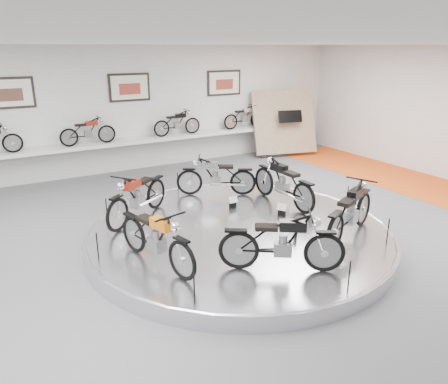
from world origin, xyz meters
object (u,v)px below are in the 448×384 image
shelf (136,141)px  bike_f (351,211)px  display_platform (239,235)px  bike_b (216,176)px  bike_a (283,182)px  bike_d (156,237)px  bike_e (282,242)px  bike_c (137,196)px

shelf → bike_f: bearing=-78.1°
display_platform → bike_b: 2.34m
bike_a → bike_b: (-1.06, 1.40, -0.05)m
bike_b → bike_d: bike_d is taller
bike_a → bike_d: size_ratio=1.06×
display_platform → bike_d: bike_d is taller
bike_d → bike_f: bearing=63.9°
display_platform → bike_a: size_ratio=3.37×
bike_d → bike_e: bearing=40.8°
bike_e → bike_f: size_ratio=0.96×
bike_c → display_platform: bearing=100.4°
bike_a → bike_f: (-0.03, -2.22, -0.00)m
bike_c → bike_e: 3.70m
bike_a → bike_f: bearing=177.6°
bike_d → bike_f: 3.87m
shelf → bike_e: bearing=-92.5°
shelf → bike_d: (-2.11, -7.04, -0.17)m
shelf → bike_a: (1.70, -5.66, -0.14)m
display_platform → bike_b: bearing=73.5°
bike_a → bike_e: bike_a is taller
bike_b → bike_c: bike_c is taller
bike_a → bike_b: 1.76m
bike_c → bike_f: 4.51m
shelf → bike_b: size_ratio=6.37×
bike_f → bike_c: bearing=114.0°
bike_a → bike_c: 3.46m
display_platform → bike_d: size_ratio=3.57×
display_platform → shelf: bearing=90.0°
display_platform → bike_f: 2.34m
shelf → bike_c: 5.12m
bike_a → bike_b: size_ratio=1.10×
bike_a → bike_f: 2.22m
bike_d → bike_f: size_ratio=0.95×
shelf → bike_d: 7.36m
bike_c → bike_e: bearing=74.3°
shelf → bike_b: bike_b is taller
bike_c → bike_f: size_ratio=0.99×
bike_c → bike_e: size_ratio=1.03×
bike_d → bike_e: 2.16m
bike_d → bike_c: bearing=154.9°
shelf → bike_c: bike_c is taller
bike_b → bike_c: size_ratio=0.93×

